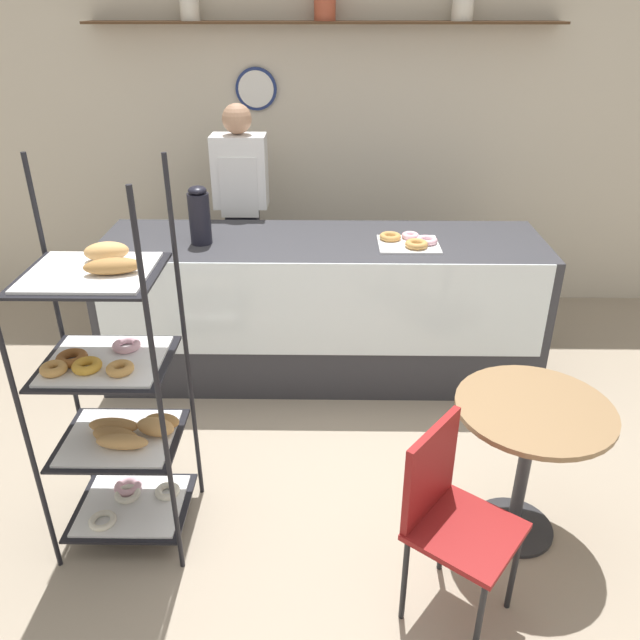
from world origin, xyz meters
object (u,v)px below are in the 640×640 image
at_px(cafe_table, 529,439).
at_px(donut_tray_counter, 410,241).
at_px(person_worker, 242,214).
at_px(coffee_carafe, 200,216).
at_px(pastry_rack, 116,399).
at_px(cafe_chair, 448,507).

distance_m(cafe_table, donut_tray_counter, 1.51).
bearing_deg(person_worker, coffee_carafe, -104.27).
xyz_separation_m(pastry_rack, donut_tray_counter, (1.43, 1.40, 0.22)).
bearing_deg(pastry_rack, cafe_chair, -16.45).
bearing_deg(pastry_rack, cafe_table, 0.19).
bearing_deg(pastry_rack, person_worker, 81.68).
distance_m(pastry_rack, person_worker, 2.10).
distance_m(person_worker, cafe_table, 2.59).
relative_size(pastry_rack, donut_tray_counter, 4.73).
height_order(pastry_rack, cafe_table, pastry_rack).
bearing_deg(cafe_table, donut_tray_counter, 106.08).
distance_m(cafe_chair, donut_tray_counter, 1.86).
distance_m(cafe_table, cafe_chair, 0.60).
height_order(person_worker, cafe_table, person_worker).
distance_m(pastry_rack, cafe_table, 1.84).
bearing_deg(cafe_chair, cafe_table, -8.09).
height_order(cafe_table, coffee_carafe, coffee_carafe).
bearing_deg(cafe_chair, donut_tray_counter, 36.84).
bearing_deg(coffee_carafe, donut_tray_counter, -0.51).
height_order(person_worker, cafe_chair, person_worker).
relative_size(person_worker, cafe_table, 2.34).
bearing_deg(coffee_carafe, cafe_table, -39.69).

